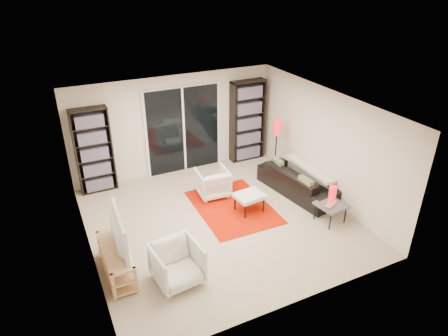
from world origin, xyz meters
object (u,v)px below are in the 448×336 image
at_px(sofa, 298,181).
at_px(ottoman, 249,197).
at_px(bookshelf_right, 247,121).
at_px(side_table, 331,206).
at_px(tv_stand, 116,260).
at_px(bookshelf_left, 94,151).
at_px(armchair_back, 213,182).
at_px(armchair_front, 177,264).
at_px(floor_lamp, 277,133).

distance_m(sofa, ottoman, 1.37).
height_order(bookshelf_right, side_table, bookshelf_right).
relative_size(tv_stand, sofa, 0.63).
relative_size(bookshelf_left, side_table, 3.33).
xyz_separation_m(armchair_back, ottoman, (0.42, -0.93, 0.03)).
bearing_deg(armchair_front, side_table, -1.09).
distance_m(bookshelf_right, sofa, 2.24).
xyz_separation_m(ottoman, floor_lamp, (1.42, 1.25, 0.71)).
relative_size(bookshelf_right, armchair_front, 2.81).
bearing_deg(armchair_back, bookshelf_left, -26.49).
distance_m(sofa, armchair_front, 3.73).
distance_m(bookshelf_left, floor_lamp, 4.21).
xyz_separation_m(armchair_back, armchair_front, (-1.64, -2.25, 0.03)).
bearing_deg(bookshelf_right, side_table, -88.41).
xyz_separation_m(sofa, side_table, (-0.08, -1.21, 0.07)).
bearing_deg(bookshelf_left, bookshelf_right, -0.00).
distance_m(bookshelf_right, side_table, 3.39).
bearing_deg(armchair_back, bookshelf_right, -135.43).
relative_size(bookshelf_left, armchair_back, 2.84).
relative_size(tv_stand, armchair_back, 1.83).
height_order(tv_stand, armchair_back, armchair_back).
height_order(side_table, floor_lamp, floor_lamp).
height_order(sofa, ottoman, sofa).
distance_m(bookshelf_left, sofa, 4.59).
relative_size(ottoman, side_table, 1.07).
height_order(bookshelf_right, floor_lamp, bookshelf_right).
bearing_deg(bookshelf_left, armchair_front, -80.38).
bearing_deg(bookshelf_left, tv_stand, -94.64).
relative_size(sofa, floor_lamp, 1.44).
relative_size(sofa, ottoman, 3.17).
relative_size(bookshelf_left, sofa, 0.98).
bearing_deg(bookshelf_right, tv_stand, -143.96).
relative_size(bookshelf_right, armchair_back, 3.06).
height_order(bookshelf_right, sofa, bookshelf_right).
height_order(armchair_back, side_table, armchair_back).
relative_size(bookshelf_right, floor_lamp, 1.51).
bearing_deg(bookshelf_right, sofa, -85.34).
distance_m(bookshelf_right, armchair_front, 4.89).
height_order(sofa, side_table, sofa).
height_order(sofa, floor_lamp, floor_lamp).
bearing_deg(armchair_front, sofa, 17.77).
bearing_deg(floor_lamp, tv_stand, -155.72).
relative_size(armchair_back, floor_lamp, 0.50).
height_order(tv_stand, ottoman, tv_stand).
distance_m(armchair_back, armchair_front, 2.78).
bearing_deg(sofa, bookshelf_right, -3.87).
distance_m(tv_stand, sofa, 4.35).
relative_size(bookshelf_right, side_table, 3.59).
height_order(tv_stand, sofa, sofa).
bearing_deg(armchair_front, ottoman, 26.68).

